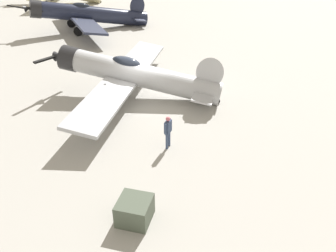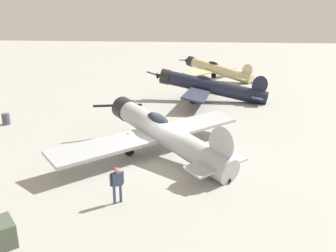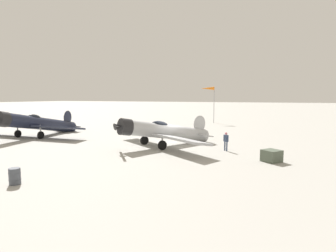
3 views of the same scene
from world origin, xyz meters
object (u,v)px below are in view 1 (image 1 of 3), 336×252
airplane_foreground (133,74)px  equipment_crate (135,210)px  airplane_mid_apron (88,14)px  ground_crew_mechanic (168,129)px

airplane_foreground → equipment_crate: 9.82m
airplane_mid_apron → equipment_crate: size_ratio=8.20×
airplane_foreground → ground_crew_mechanic: bearing=122.1°
airplane_mid_apron → ground_crew_mechanic: (0.32, 21.16, -0.51)m
ground_crew_mechanic → equipment_crate: bearing=-82.6°
ground_crew_mechanic → equipment_crate: size_ratio=1.02×
equipment_crate → ground_crew_mechanic: bearing=-125.8°
ground_crew_mechanic → equipment_crate: ground_crew_mechanic is taller
airplane_foreground → airplane_mid_apron: (-0.17, -15.45, 0.13)m
airplane_mid_apron → airplane_foreground: bearing=86.7°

